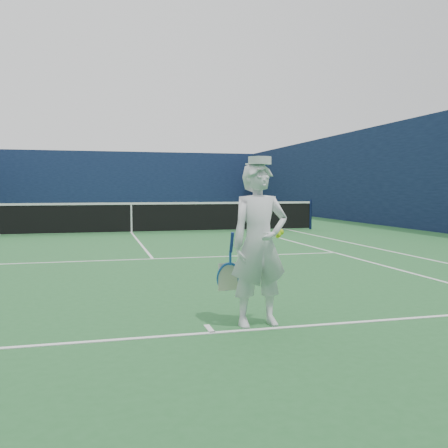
# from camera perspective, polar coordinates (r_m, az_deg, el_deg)

# --- Properties ---
(ground) EXTENTS (80.00, 80.00, 0.00)m
(ground) POSITION_cam_1_polar(r_m,az_deg,el_deg) (16.77, -10.52, -1.01)
(ground) COLOR #26632F
(ground) RESTS_ON ground
(court_markings) EXTENTS (11.03, 23.83, 0.01)m
(court_markings) POSITION_cam_1_polar(r_m,az_deg,el_deg) (16.77, -10.52, -0.99)
(court_markings) COLOR white
(court_markings) RESTS_ON ground
(windscreen_fence) EXTENTS (20.12, 36.12, 4.00)m
(windscreen_fence) POSITION_cam_1_polar(r_m,az_deg,el_deg) (16.72, -10.61, 5.84)
(windscreen_fence) COLOR #0F1B3A
(windscreen_fence) RESTS_ON ground
(tennis_net) EXTENTS (12.88, 0.09, 1.07)m
(tennis_net) POSITION_cam_1_polar(r_m,az_deg,el_deg) (16.74, -10.54, 0.89)
(tennis_net) COLOR #141E4C
(tennis_net) RESTS_ON ground
(tennis_player) EXTENTS (0.77, 0.47, 1.78)m
(tennis_player) POSITION_cam_1_polar(r_m,az_deg,el_deg) (5.26, 4.04, -2.29)
(tennis_player) COLOR white
(tennis_player) RESTS_ON ground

